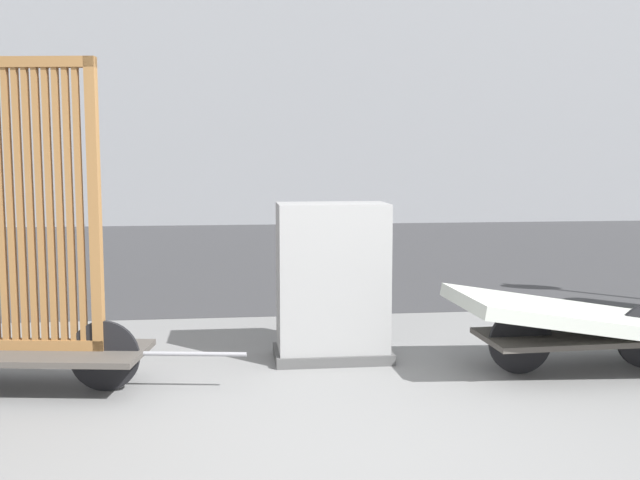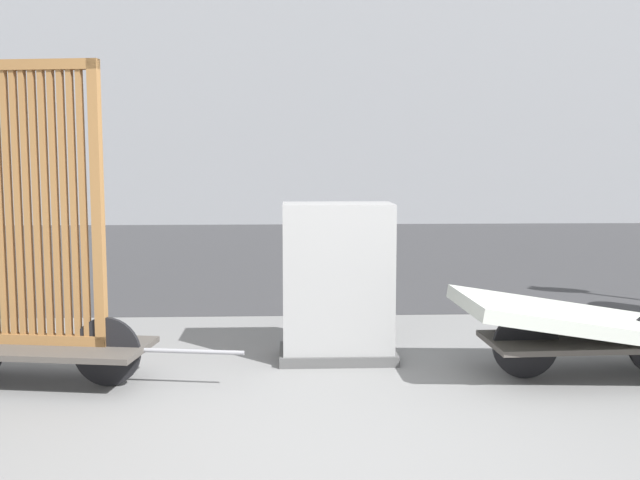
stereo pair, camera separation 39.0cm
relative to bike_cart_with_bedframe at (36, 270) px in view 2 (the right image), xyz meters
name	(u,v)px [view 2 (the right image)]	position (x,y,z in m)	size (l,w,h in m)	color
ground_plane	(330,452)	(1.97, -1.32, -0.80)	(60.00, 60.00, 0.00)	slate
road_strip	(302,252)	(1.97, 7.26, -0.80)	(56.00, 10.20, 0.01)	#38383A
bike_cart_with_bedframe	(36,270)	(0.00, 0.00, 0.00)	(2.27, 0.88, 2.23)	#4C4742
bike_cart_with_mattress	(594,326)	(3.95, 0.00, -0.43)	(2.45, 1.02, 0.61)	#4C4742
utility_cabinet	(338,287)	(2.13, 0.54, -0.23)	(0.91, 0.54, 1.23)	#4C4C4C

